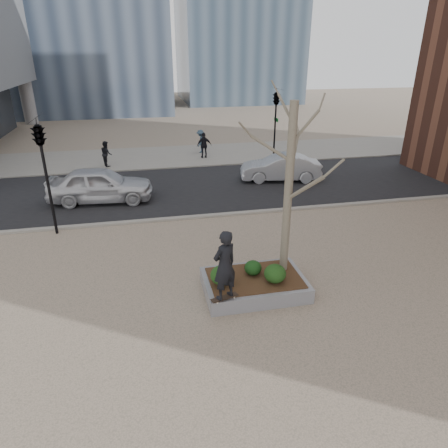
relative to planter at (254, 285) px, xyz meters
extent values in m
plane|color=tan|center=(-1.00, 0.00, -0.23)|extent=(120.00, 120.00, 0.00)
cube|color=black|center=(-1.00, 10.00, -0.21)|extent=(60.00, 8.00, 0.02)
cube|color=gray|center=(-1.00, 17.00, -0.21)|extent=(60.00, 6.00, 0.02)
cube|color=gray|center=(0.00, 0.00, 0.00)|extent=(3.00, 2.00, 0.45)
cube|color=#382314|center=(0.00, 0.00, 0.25)|extent=(2.70, 1.70, 0.04)
ellipsoid|color=#1E3E13|center=(-1.02, -0.14, 0.54)|extent=(0.66, 0.66, 0.56)
ellipsoid|color=#103311|center=(0.00, 0.18, 0.48)|extent=(0.52, 0.52, 0.44)
ellipsoid|color=#173F14|center=(0.50, -0.36, 0.54)|extent=(0.64, 0.64, 0.54)
imported|color=black|center=(-1.10, -0.88, 1.29)|extent=(0.86, 0.75, 1.98)
imported|color=silver|center=(-4.97, 8.96, 0.61)|extent=(4.96, 2.37, 1.64)
imported|color=#A1A3A9|center=(4.44, 10.33, 0.51)|extent=(4.52, 2.28, 1.42)
imported|color=#5A5C67|center=(16.58, 12.57, 0.44)|extent=(4.70, 2.56, 1.29)
imported|color=black|center=(-5.04, 15.32, 0.57)|extent=(0.78, 0.89, 1.54)
imported|color=#374E63|center=(1.17, 17.59, 0.58)|extent=(0.90, 1.15, 1.56)
imported|color=black|center=(1.17, 16.07, 0.63)|extent=(0.98, 0.42, 1.65)
camera|label=1|loc=(-3.02, -9.78, 6.49)|focal=32.00mm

